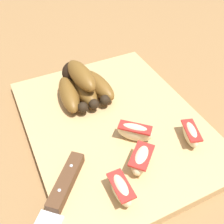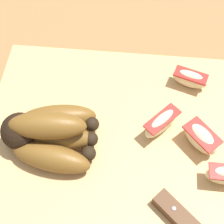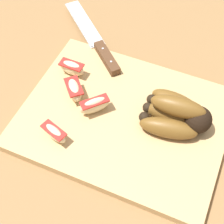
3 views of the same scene
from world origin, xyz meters
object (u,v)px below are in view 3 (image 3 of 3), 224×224
apple_wedge_middle (95,105)px  apple_wedge_extra (54,133)px  banana_bunch (178,114)px  chefs_knife (98,45)px  apple_wedge_far (72,68)px  apple_wedge_near (74,90)px

apple_wedge_middle → apple_wedge_extra: 0.10m
banana_bunch → apple_wedge_middle: (-0.16, -0.04, -0.01)m
chefs_knife → apple_wedge_middle: (0.07, -0.17, 0.01)m
apple_wedge_middle → apple_wedge_far: apple_wedge_middle is taller
chefs_knife → apple_wedge_near: bearing=-84.4°
apple_wedge_near → apple_wedge_extra: 0.11m
banana_bunch → apple_wedge_middle: banana_bunch is taller
apple_wedge_middle → apple_wedge_far: size_ratio=1.06×
banana_bunch → apple_wedge_extra: size_ratio=2.25×
apple_wedge_middle → apple_wedge_far: 0.12m
banana_bunch → apple_wedge_middle: size_ratio=2.27×
apple_wedge_near → apple_wedge_far: apple_wedge_near is taller
banana_bunch → chefs_knife: bearing=149.9°
apple_wedge_middle → apple_wedge_far: bearing=140.8°
banana_bunch → apple_wedge_far: bearing=172.0°
chefs_knife → apple_wedge_extra: bearing=-84.0°
chefs_knife → apple_wedge_middle: size_ratio=3.77×
apple_wedge_near → apple_wedge_extra: bearing=-83.5°
chefs_knife → apple_wedge_middle: bearing=-67.4°
apple_wedge_near → apple_wedge_far: 0.06m
apple_wedge_extra → chefs_knife: bearing=96.0°
apple_wedge_far → apple_wedge_extra: (0.05, -0.16, -0.00)m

